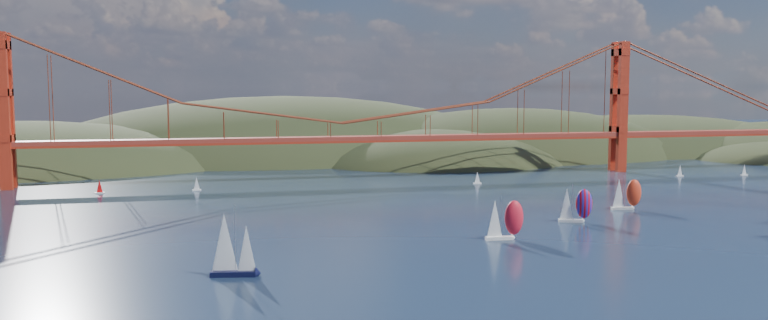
% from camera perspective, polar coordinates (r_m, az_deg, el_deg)
% --- Properties ---
extents(ground, '(1200.00, 1200.00, 0.00)m').
position_cam_1_polar(ground, '(124.32, 12.24, -11.39)').
color(ground, black).
rests_on(ground, ground).
extents(headlands, '(725.00, 225.00, 96.00)m').
position_cam_1_polar(headlands, '(400.17, 0.60, -1.36)').
color(headlands, black).
rests_on(headlands, ground).
extents(bridge, '(552.00, 12.00, 55.00)m').
position_cam_1_polar(bridge, '(291.28, -3.58, 4.84)').
color(bridge, maroon).
rests_on(bridge, ground).
extents(sloop_navy, '(9.03, 5.64, 13.51)m').
position_cam_1_polar(sloop_navy, '(146.19, -11.58, -6.39)').
color(sloop_navy, black).
rests_on(sloop_navy, ground).
extents(racer_0, '(9.25, 3.86, 10.57)m').
position_cam_1_polar(racer_0, '(179.45, 9.12, -4.44)').
color(racer_0, white).
rests_on(racer_0, ground).
extents(racer_3, '(9.02, 4.52, 10.15)m').
position_cam_1_polar(racer_3, '(231.50, 17.95, -2.44)').
color(racer_3, silver).
rests_on(racer_3, ground).
extents(racer_rwb, '(9.08, 5.61, 10.15)m').
position_cam_1_polar(racer_rwb, '(206.34, 14.34, -3.29)').
color(racer_rwb, silver).
rests_on(racer_rwb, ground).
extents(distant_boat_2, '(3.00, 2.00, 4.70)m').
position_cam_1_polar(distant_boat_2, '(270.46, -20.86, -1.92)').
color(distant_boat_2, silver).
rests_on(distant_boat_2, ground).
extents(distant_boat_3, '(3.00, 2.00, 4.70)m').
position_cam_1_polar(distant_boat_3, '(268.18, -14.09, -1.78)').
color(distant_boat_3, silver).
rests_on(distant_boat_3, ground).
extents(distant_boat_4, '(3.00, 2.00, 4.70)m').
position_cam_1_polar(distant_boat_4, '(324.02, 21.63, -0.76)').
color(distant_boat_4, silver).
rests_on(distant_boat_4, ground).
extents(distant_boat_5, '(3.00, 2.00, 4.70)m').
position_cam_1_polar(distant_boat_5, '(337.98, 25.76, -0.67)').
color(distant_boat_5, silver).
rests_on(distant_boat_5, ground).
extents(distant_boat_8, '(3.00, 2.00, 4.70)m').
position_cam_1_polar(distant_boat_8, '(280.10, 7.13, -1.34)').
color(distant_boat_8, silver).
rests_on(distant_boat_8, ground).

